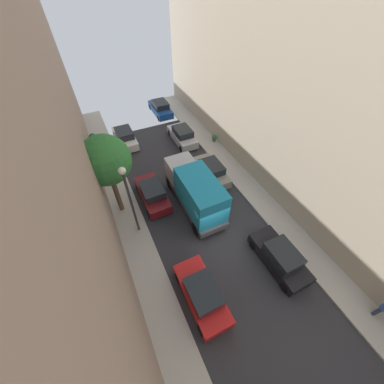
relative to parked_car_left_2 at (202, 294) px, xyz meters
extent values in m
plane|color=#2D2D33|center=(2.70, 3.10, -0.72)|extent=(32.00, 32.00, 0.00)
cube|color=#B7B2A8|center=(-2.30, 3.10, -0.64)|extent=(2.00, 44.00, 0.15)
cube|color=#B7B2A8|center=(7.70, 3.10, -0.64)|extent=(2.00, 44.00, 0.15)
cube|color=red|center=(0.00, 0.04, -0.17)|extent=(1.76, 4.20, 0.76)
cube|color=#1E2328|center=(0.00, -0.11, 0.53)|extent=(1.56, 2.10, 0.64)
cylinder|color=black|center=(-0.78, 1.59, -0.40)|extent=(0.22, 0.64, 0.64)
cylinder|color=black|center=(0.78, 1.59, -0.40)|extent=(0.22, 0.64, 0.64)
cylinder|color=black|center=(-0.78, -1.51, -0.40)|extent=(0.22, 0.64, 0.64)
cylinder|color=black|center=(0.78, -1.51, -0.40)|extent=(0.22, 0.64, 0.64)
cube|color=maroon|center=(0.00, 8.53, -0.17)|extent=(1.76, 4.20, 0.76)
cube|color=#1E2328|center=(0.00, 8.38, 0.53)|extent=(1.56, 2.10, 0.64)
cylinder|color=black|center=(-0.78, 10.08, -0.40)|extent=(0.22, 0.64, 0.64)
cylinder|color=black|center=(0.78, 10.08, -0.40)|extent=(0.22, 0.64, 0.64)
cylinder|color=black|center=(-0.78, 6.98, -0.40)|extent=(0.22, 0.64, 0.64)
cylinder|color=black|center=(0.78, 6.98, -0.40)|extent=(0.22, 0.64, 0.64)
cube|color=white|center=(0.00, 17.19, -0.17)|extent=(1.76, 4.20, 0.76)
cube|color=#1E2328|center=(0.00, 17.04, 0.53)|extent=(1.56, 2.10, 0.64)
cylinder|color=black|center=(-0.78, 18.74, -0.40)|extent=(0.22, 0.64, 0.64)
cylinder|color=black|center=(0.78, 18.74, -0.40)|extent=(0.22, 0.64, 0.64)
cylinder|color=black|center=(-0.78, 15.64, -0.40)|extent=(0.22, 0.64, 0.64)
cylinder|color=black|center=(0.78, 15.64, -0.40)|extent=(0.22, 0.64, 0.64)
cube|color=black|center=(5.40, -0.08, -0.17)|extent=(1.76, 4.20, 0.76)
cube|color=#1E2328|center=(5.40, -0.23, 0.53)|extent=(1.56, 2.10, 0.64)
cylinder|color=black|center=(4.62, 1.47, -0.40)|extent=(0.22, 0.64, 0.64)
cylinder|color=black|center=(6.18, 1.47, -0.40)|extent=(0.22, 0.64, 0.64)
cylinder|color=black|center=(4.62, -1.63, -0.40)|extent=(0.22, 0.64, 0.64)
cylinder|color=black|center=(6.18, -1.63, -0.40)|extent=(0.22, 0.64, 0.64)
cube|color=gray|center=(5.40, 8.88, -0.17)|extent=(1.76, 4.20, 0.76)
cube|color=#1E2328|center=(5.40, 8.73, 0.53)|extent=(1.56, 2.10, 0.64)
cylinder|color=black|center=(4.62, 10.43, -0.40)|extent=(0.22, 0.64, 0.64)
cylinder|color=black|center=(6.18, 10.43, -0.40)|extent=(0.22, 0.64, 0.64)
cylinder|color=black|center=(4.62, 7.33, -0.40)|extent=(0.22, 0.64, 0.64)
cylinder|color=black|center=(6.18, 7.33, -0.40)|extent=(0.22, 0.64, 0.64)
cube|color=silver|center=(5.40, 14.94, -0.17)|extent=(1.76, 4.20, 0.76)
cube|color=#1E2328|center=(5.40, 14.79, 0.53)|extent=(1.56, 2.10, 0.64)
cylinder|color=black|center=(4.62, 16.49, -0.40)|extent=(0.22, 0.64, 0.64)
cylinder|color=black|center=(6.18, 16.49, -0.40)|extent=(0.22, 0.64, 0.64)
cylinder|color=black|center=(4.62, 13.39, -0.40)|extent=(0.22, 0.64, 0.64)
cylinder|color=black|center=(6.18, 13.39, -0.40)|extent=(0.22, 0.64, 0.64)
cube|color=#194799|center=(5.40, 21.41, -0.17)|extent=(1.76, 4.20, 0.76)
cube|color=#1E2328|center=(5.40, 21.26, 0.53)|extent=(1.56, 2.10, 0.64)
cylinder|color=black|center=(4.62, 22.96, -0.40)|extent=(0.22, 0.64, 0.64)
cylinder|color=black|center=(6.18, 22.96, -0.40)|extent=(0.22, 0.64, 0.64)
cylinder|color=black|center=(4.62, 19.86, -0.40)|extent=(0.22, 0.64, 0.64)
cylinder|color=black|center=(6.18, 19.86, -0.40)|extent=(0.22, 0.64, 0.64)
cube|color=#4C4C51|center=(2.70, 6.59, 0.01)|extent=(2.20, 6.60, 0.50)
cube|color=#B7B7BC|center=(2.70, 8.99, 1.11)|extent=(2.10, 1.80, 1.70)
cube|color=#1E8CB7|center=(2.70, 5.59, 1.46)|extent=(2.24, 4.20, 2.40)
cylinder|color=black|center=(1.72, 9.19, -0.24)|extent=(0.30, 0.96, 0.96)
cylinder|color=black|center=(3.68, 9.19, -0.24)|extent=(0.30, 0.96, 0.96)
cylinder|color=black|center=(1.72, 4.19, -0.24)|extent=(0.30, 0.96, 0.96)
cylinder|color=black|center=(3.68, 4.19, -0.24)|extent=(0.30, 0.96, 0.96)
cylinder|color=#2D334C|center=(8.09, -4.83, -0.16)|extent=(0.18, 0.18, 0.82)
cylinder|color=#2D334C|center=(8.31, -4.83, -0.16)|extent=(0.18, 0.18, 0.82)
cylinder|color=brown|center=(-2.54, 8.52, 1.19)|extent=(0.35, 0.35, 3.51)
sphere|color=#2D7233|center=(-2.54, 8.52, 4.17)|extent=(3.26, 3.26, 3.26)
cylinder|color=slate|center=(8.29, 13.38, -0.42)|extent=(0.36, 0.36, 0.30)
sphere|color=#38843D|center=(8.29, 13.38, -0.07)|extent=(0.49, 0.49, 0.49)
cylinder|color=slate|center=(-2.96, 18.67, -0.43)|extent=(0.46, 0.46, 0.29)
sphere|color=#23602D|center=(-2.96, 18.67, -0.01)|extent=(0.69, 0.69, 0.69)
cylinder|color=#333338|center=(-1.90, 6.11, 2.09)|extent=(0.16, 0.16, 5.33)
sphere|color=white|center=(-1.90, 6.11, 4.98)|extent=(0.44, 0.44, 0.44)
camera|label=1|loc=(-2.52, -3.98, 13.27)|focal=21.62mm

